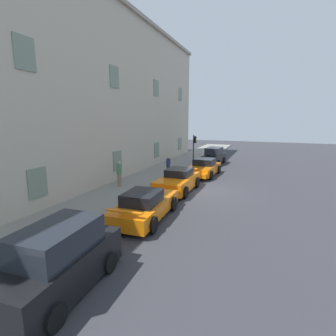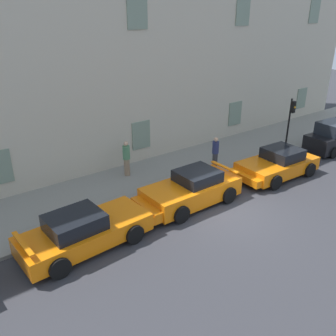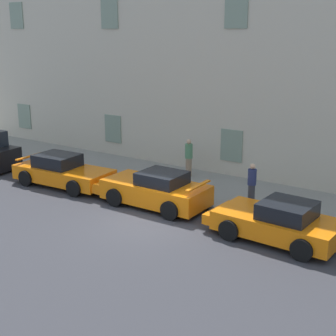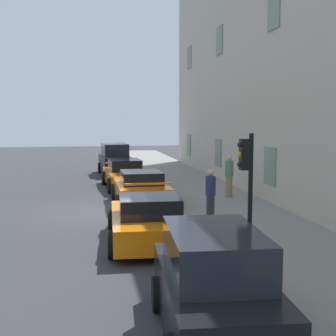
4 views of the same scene
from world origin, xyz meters
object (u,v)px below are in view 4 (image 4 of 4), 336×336
object	(u,v)px
sportscar_red_lead	(126,176)
hatchback_parked	(115,161)
sportscar_yellow_flank	(140,190)
traffic_light	(247,178)
pedestrian_admiring	(229,176)
hatchback_distant	(214,289)
pedestrian_strolling	(211,194)
sportscar_white_middle	(148,221)

from	to	relation	value
sportscar_red_lead	hatchback_parked	xyz separation A→B (m)	(-5.74, -0.19, 0.24)
sportscar_yellow_flank	traffic_light	bearing A→B (deg)	8.49
pedestrian_admiring	traffic_light	bearing A→B (deg)	-15.67
hatchback_distant	pedestrian_admiring	bearing A→B (deg)	161.11
hatchback_distant	pedestrian_admiring	world-z (taller)	pedestrian_admiring
sportscar_yellow_flank	pedestrian_strolling	size ratio (longest dim) A/B	2.78
pedestrian_strolling	sportscar_yellow_flank	bearing A→B (deg)	-150.40
pedestrian_admiring	pedestrian_strolling	xyz separation A→B (m)	(4.12, -1.96, -0.05)
hatchback_distant	traffic_light	world-z (taller)	traffic_light
sportscar_red_lead	sportscar_white_middle	bearing A→B (deg)	-1.59
hatchback_distant	sportscar_yellow_flank	bearing A→B (deg)	179.21
sportscar_red_lead	hatchback_distant	world-z (taller)	hatchback_distant
sportscar_yellow_flank	traffic_light	world-z (taller)	traffic_light
hatchback_parked	hatchback_distant	bearing A→B (deg)	0.44
sportscar_white_middle	hatchback_parked	xyz separation A→B (m)	(-15.76, 0.09, 0.25)
hatchback_parked	pedestrian_strolling	xyz separation A→B (m)	(13.84, 2.26, 0.13)
traffic_light	pedestrian_strolling	distance (m)	5.38
hatchback_distant	traffic_light	bearing A→B (deg)	150.34
sportscar_yellow_flank	sportscar_white_middle	bearing A→B (deg)	-4.42
sportscar_white_middle	traffic_light	world-z (taller)	traffic_light
sportscar_red_lead	sportscar_yellow_flank	size ratio (longest dim) A/B	1.09
pedestrian_admiring	hatchback_parked	bearing A→B (deg)	-156.52
sportscar_yellow_flank	pedestrian_admiring	distance (m)	3.98
pedestrian_admiring	pedestrian_strolling	distance (m)	4.56
sportscar_yellow_flank	sportscar_white_middle	distance (m)	5.34
traffic_light	sportscar_white_middle	bearing A→B (deg)	-152.67
sportscar_red_lead	pedestrian_admiring	world-z (taller)	pedestrian_admiring
sportscar_yellow_flank	hatchback_parked	xyz separation A→B (m)	(-10.43, -0.32, 0.22)
sportscar_red_lead	hatchback_parked	bearing A→B (deg)	-178.12
sportscar_yellow_flank	hatchback_parked	size ratio (longest dim) A/B	1.16
pedestrian_admiring	hatchback_distant	bearing A→B (deg)	-18.89
sportscar_white_middle	traffic_light	size ratio (longest dim) A/B	1.50
sportscar_white_middle	pedestrian_strolling	bearing A→B (deg)	129.23
hatchback_parked	hatchback_distant	size ratio (longest dim) A/B	1.05
hatchback_parked	pedestrian_admiring	distance (m)	10.60
traffic_light	sportscar_yellow_flank	bearing A→B (deg)	-171.51
sportscar_white_middle	traffic_light	xyz separation A→B (m)	(3.28, 1.70, 1.60)
hatchback_distant	sportscar_white_middle	bearing A→B (deg)	-177.47
sportscar_yellow_flank	pedestrian_strolling	xyz separation A→B (m)	(3.41, 1.94, 0.35)
hatchback_distant	pedestrian_strolling	size ratio (longest dim) A/B	2.29
sportscar_yellow_flank	pedestrian_admiring	bearing A→B (deg)	100.30
sportscar_white_middle	hatchback_distant	world-z (taller)	hatchback_distant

